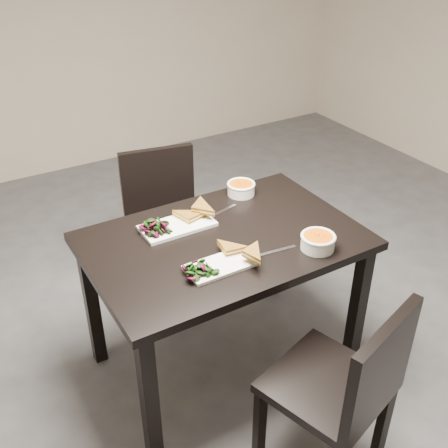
% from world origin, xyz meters
% --- Properties ---
extents(ground, '(5.00, 5.00, 0.00)m').
position_xyz_m(ground, '(0.00, 0.00, 0.00)').
color(ground, '#47474C').
rests_on(ground, ground).
extents(table, '(1.20, 0.80, 0.75)m').
position_xyz_m(table, '(-0.28, -0.18, 0.65)').
color(table, black).
rests_on(table, ground).
extents(chair_near, '(0.52, 0.52, 0.85)m').
position_xyz_m(chair_near, '(-0.19, -0.93, 0.48)').
color(chair_near, black).
rests_on(chair_near, ground).
extents(chair_far, '(0.49, 0.49, 0.85)m').
position_xyz_m(chair_far, '(-0.24, 0.55, 0.48)').
color(chair_far, black).
rests_on(chair_far, ground).
extents(plate_near, '(0.29, 0.14, 0.01)m').
position_xyz_m(plate_near, '(-0.40, -0.36, 0.76)').
color(plate_near, white).
rests_on(plate_near, table).
extents(sandwich_near, '(0.16, 0.13, 0.05)m').
position_xyz_m(sandwich_near, '(-0.34, -0.34, 0.79)').
color(sandwich_near, '#9D6D21').
rests_on(sandwich_near, plate_near).
extents(salad_near, '(0.09, 0.08, 0.04)m').
position_xyz_m(salad_near, '(-0.50, -0.36, 0.78)').
color(salad_near, black).
rests_on(salad_near, plate_near).
extents(soup_bowl_near, '(0.15, 0.15, 0.07)m').
position_xyz_m(soup_bowl_near, '(0.02, -0.45, 0.79)').
color(soup_bowl_near, white).
rests_on(soup_bowl_near, table).
extents(cutlery_near, '(0.18, 0.04, 0.00)m').
position_xyz_m(cutlery_near, '(-0.14, -0.38, 0.75)').
color(cutlery_near, silver).
rests_on(cutlery_near, table).
extents(plate_far, '(0.33, 0.17, 0.02)m').
position_xyz_m(plate_far, '(-0.42, 0.01, 0.76)').
color(plate_far, white).
rests_on(plate_far, table).
extents(sandwich_far, '(0.19, 0.16, 0.05)m').
position_xyz_m(sandwich_far, '(-0.35, -0.01, 0.79)').
color(sandwich_far, '#9D6D21').
rests_on(sandwich_far, plate_far).
extents(salad_far, '(0.10, 0.09, 0.05)m').
position_xyz_m(salad_far, '(-0.52, 0.01, 0.79)').
color(salad_far, black).
rests_on(salad_far, plate_far).
extents(soup_bowl_far, '(0.14, 0.14, 0.06)m').
position_xyz_m(soup_bowl_far, '(0.00, 0.13, 0.79)').
color(soup_bowl_far, white).
rests_on(soup_bowl_far, table).
extents(cutlery_far, '(0.18, 0.06, 0.00)m').
position_xyz_m(cutlery_far, '(-0.17, 0.03, 0.75)').
color(cutlery_far, silver).
rests_on(cutlery_far, table).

